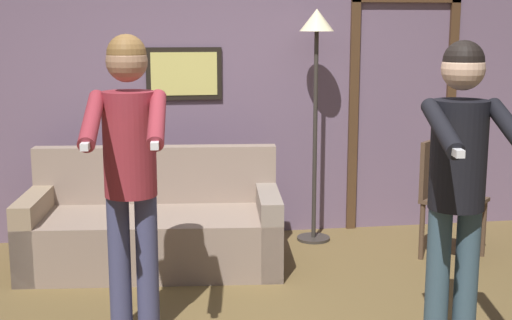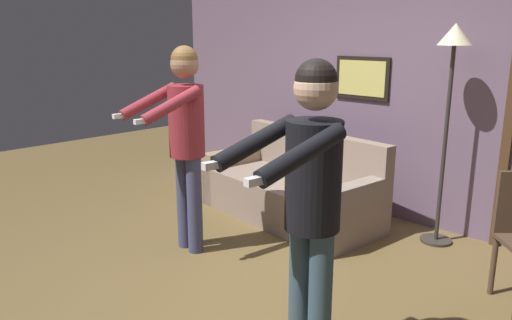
% 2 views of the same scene
% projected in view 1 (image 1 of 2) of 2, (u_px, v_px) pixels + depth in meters
% --- Properties ---
extents(back_wall_assembly, '(6.40, 0.10, 2.60)m').
position_uv_depth(back_wall_assembly, '(233.00, 86.00, 6.09)').
color(back_wall_assembly, slate).
rests_on(back_wall_assembly, ground_plane).
extents(couch, '(1.98, 1.04, 0.87)m').
position_uv_depth(couch, '(154.00, 230.00, 5.41)').
color(couch, gray).
rests_on(couch, ground_plane).
extents(torchiere_lamp, '(0.28, 0.28, 1.94)m').
position_uv_depth(torchiere_lamp, '(316.00, 58.00, 5.81)').
color(torchiere_lamp, '#332D28').
rests_on(torchiere_lamp, ground_plane).
extents(person_standing_left, '(0.46, 0.73, 1.76)m').
position_uv_depth(person_standing_left, '(130.00, 156.00, 4.03)').
color(person_standing_left, '#404267').
rests_on(person_standing_left, ground_plane).
extents(person_standing_right, '(0.49, 0.74, 1.73)m').
position_uv_depth(person_standing_right, '(459.00, 168.00, 3.80)').
color(person_standing_right, '#37505F').
rests_on(person_standing_right, ground_plane).
extents(dining_chair_distant, '(0.59, 0.59, 0.93)m').
position_uv_depth(dining_chair_distant, '(444.00, 191.00, 5.58)').
color(dining_chair_distant, '#4C3828').
rests_on(dining_chair_distant, ground_plane).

